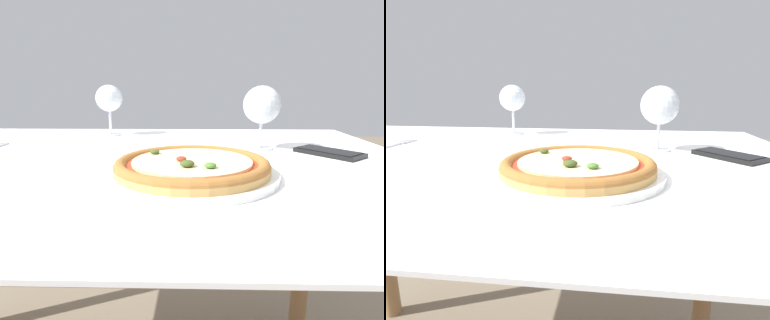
# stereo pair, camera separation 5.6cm
# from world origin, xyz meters

# --- Properties ---
(dining_table) EXTENTS (1.42, 0.91, 0.75)m
(dining_table) POSITION_xyz_m (0.00, 0.00, 0.66)
(dining_table) COLOR #997047
(dining_table) RESTS_ON ground_plane
(pizza_plate) EXTENTS (0.30, 0.30, 0.04)m
(pizza_plate) POSITION_xyz_m (0.22, -0.15, 0.77)
(pizza_plate) COLOR white
(pizza_plate) RESTS_ON dining_table
(wine_glass_far_left) EXTENTS (0.09, 0.09, 0.16)m
(wine_glass_far_left) POSITION_xyz_m (0.39, 0.10, 0.86)
(wine_glass_far_left) COLOR silver
(wine_glass_far_left) RESTS_ON dining_table
(wine_glass_far_right) EXTENTS (0.08, 0.08, 0.16)m
(wine_glass_far_right) POSITION_xyz_m (-0.05, 0.32, 0.86)
(wine_glass_far_right) COLOR silver
(wine_glass_far_right) RESTS_ON dining_table
(cell_phone) EXTENTS (0.15, 0.16, 0.01)m
(cell_phone) POSITION_xyz_m (0.53, 0.04, 0.76)
(cell_phone) COLOR black
(cell_phone) RESTS_ON dining_table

